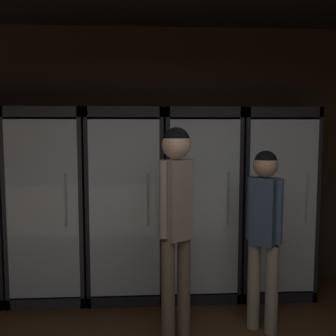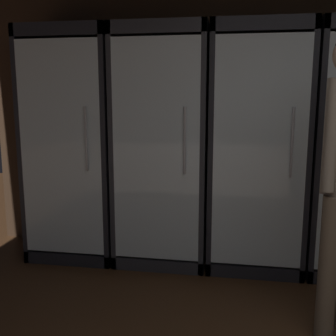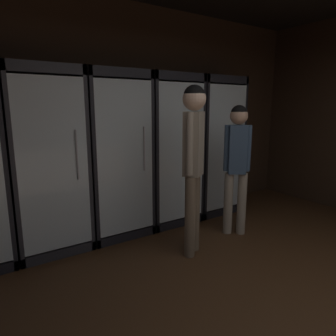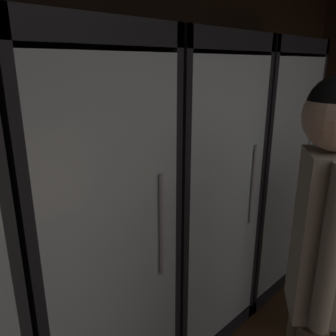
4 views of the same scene
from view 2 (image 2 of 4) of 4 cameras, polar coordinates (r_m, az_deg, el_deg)
wall_back at (r=3.67m, az=21.83°, el=9.54°), size 6.00×0.06×2.80m
cooler_far_left at (r=3.60m, az=-12.80°, el=2.93°), size 0.75×0.59×1.94m
cooler_left at (r=3.38m, az=-0.67°, el=2.62°), size 0.75×0.59×1.94m
cooler_center at (r=3.33m, az=12.41°, el=2.26°), size 0.75×0.59×1.94m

